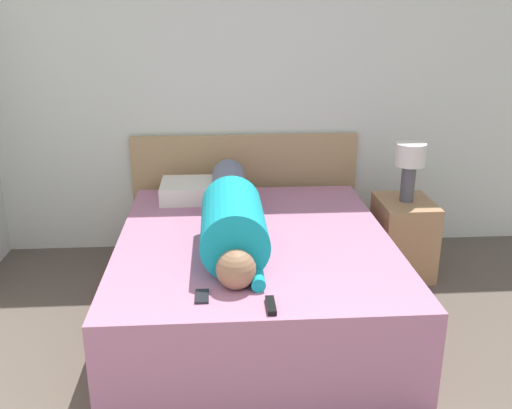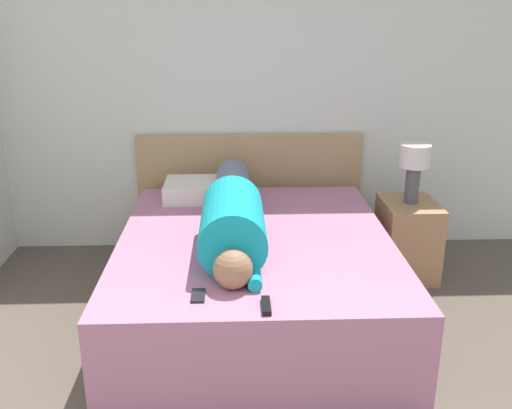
% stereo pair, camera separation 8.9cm
% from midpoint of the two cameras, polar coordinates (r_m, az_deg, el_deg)
% --- Properties ---
extents(wall_back, '(5.05, 0.06, 2.60)m').
position_cam_midpoint_polar(wall_back, '(4.32, 0.88, 12.38)').
color(wall_back, silver).
rests_on(wall_back, ground_plane).
extents(bed, '(1.60, 1.93, 0.52)m').
position_cam_midpoint_polar(bed, '(3.49, 0.65, -7.17)').
color(bed, '#B2708E').
rests_on(bed, ground_plane).
extents(headboard, '(1.72, 0.04, 0.90)m').
position_cam_midpoint_polar(headboard, '(4.43, -0.04, 1.28)').
color(headboard, tan).
rests_on(headboard, ground_plane).
extents(nightstand, '(0.37, 0.47, 0.54)m').
position_cam_midpoint_polar(nightstand, '(4.16, 15.48, -3.31)').
color(nightstand, '#A37A51').
rests_on(nightstand, ground_plane).
extents(table_lamp, '(0.20, 0.20, 0.41)m').
position_cam_midpoint_polar(table_lamp, '(3.99, 16.17, 3.95)').
color(table_lamp, '#4C4C51').
rests_on(table_lamp, nightstand).
extents(person_lying, '(0.35, 1.66, 0.35)m').
position_cam_midpoint_polar(person_lying, '(3.31, -1.56, -0.95)').
color(person_lying, '#936B4C').
rests_on(person_lying, bed).
extents(pillow_near_headboard, '(0.49, 0.38, 0.12)m').
position_cam_midpoint_polar(pillow_near_headboard, '(4.05, -5.00, 1.48)').
color(pillow_near_headboard, silver).
rests_on(pillow_near_headboard, bed).
extents(tv_remote, '(0.04, 0.15, 0.02)m').
position_cam_midpoint_polar(tv_remote, '(2.61, 2.02, -10.09)').
color(tv_remote, black).
rests_on(tv_remote, bed).
extents(cell_phone, '(0.06, 0.13, 0.01)m').
position_cam_midpoint_polar(cell_phone, '(2.71, -4.85, -9.06)').
color(cell_phone, black).
rests_on(cell_phone, bed).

